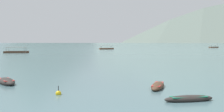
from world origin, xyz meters
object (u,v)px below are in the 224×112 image
Objects in this scene: ferry_1 at (213,47)px; mooring_buoy at (58,93)px; rowboat_1 at (189,99)px; ferry_0 at (106,49)px; ferry_2 at (16,52)px; rowboat_2 at (7,82)px; rowboat_3 at (158,86)px.

mooring_buoy is (-81.59, -171.88, -0.34)m from ferry_1.
rowboat_1 is 134.31m from ferry_0.
ferry_1 is at bearing 37.90° from ferry_2.
mooring_buoy is at bearing -39.94° from rowboat_2.
ferry_0 and ferry_2 have the same top height.
ferry_0 is at bearing 89.47° from mooring_buoy.
ferry_2 is 10.32× the size of mooring_buoy.
rowboat_2 is at bearing -70.15° from ferry_2.
ferry_1 reaches higher than rowboat_1.
rowboat_2 is at bearing 155.03° from rowboat_1.
ferry_1 is 190.26m from mooring_buoy.
rowboat_1 is 4.42× the size of mooring_buoy.
rowboat_1 is 95.18m from ferry_2.
ferry_1 is (88.32, 166.24, 0.21)m from rowboat_2.
rowboat_1 is at bearing -75.81° from rowboat_3.
rowboat_3 is 128.76m from ferry_0.
ferry_0 is (-7.79, 128.52, 0.25)m from rowboat_3.
rowboat_1 is 0.90× the size of rowboat_3.
ferry_2 is 88.61m from mooring_buoy.
rowboat_2 is 4.59× the size of mooring_buoy.
ferry_0 is 89.87m from ferry_1.
rowboat_3 is at bearing 19.19° from mooring_buoy.
rowboat_3 is at bearing 104.19° from rowboat_1.
ferry_2 is at bearing 117.94° from rowboat_1.
rowboat_1 is at bearing -24.97° from rowboat_2.
ferry_2 reaches higher than mooring_buoy.
mooring_buoy reaches higher than rowboat_3.
ferry_0 is at bearing 86.39° from rowboat_2.
rowboat_2 is at bearing 140.06° from mooring_buoy.
rowboat_2 is 15.94m from rowboat_3.
ferry_2 is at bearing 118.80° from rowboat_3.
mooring_buoy reaches higher than rowboat_1.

